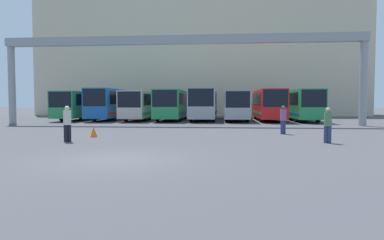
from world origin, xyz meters
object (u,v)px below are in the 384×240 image
object	(u,v)px
bus_slot_2	(143,104)
bus_slot_5	(236,104)
traffic_cone	(94,132)
bus_slot_7	(300,103)
bus_slot_3	(173,103)
bus_slot_0	(84,104)
pedestrian_mid_right	(67,123)
pedestrian_near_left	(328,124)
bus_slot_1	(115,102)
pedestrian_mid_left	(283,119)
bus_slot_6	(268,103)
bus_slot_4	(204,103)

from	to	relation	value
bus_slot_2	bus_slot_5	size ratio (longest dim) A/B	1.04
traffic_cone	bus_slot_7	bearing A→B (deg)	50.52
bus_slot_3	bus_slot_7	xyz separation A→B (m)	(13.56, 0.53, -0.00)
bus_slot_0	pedestrian_mid_right	bearing A→B (deg)	-69.41
bus_slot_2	pedestrian_near_left	size ratio (longest dim) A/B	6.77
bus_slot_1	pedestrian_near_left	distance (m)	27.03
bus_slot_1	pedestrian_mid_left	distance (m)	22.78
bus_slot_2	bus_slot_5	world-z (taller)	bus_slot_2
bus_slot_1	bus_slot_3	world-z (taller)	bus_slot_1
pedestrian_near_left	traffic_cone	size ratio (longest dim) A/B	2.86
bus_slot_1	bus_slot_6	distance (m)	16.98
pedestrian_mid_left	bus_slot_3	bearing A→B (deg)	89.29
bus_slot_5	traffic_cone	size ratio (longest dim) A/B	18.67
bus_slot_4	bus_slot_6	xyz separation A→B (m)	(6.78, -0.32, -0.06)
bus_slot_4	pedestrian_mid_left	distance (m)	16.59
bus_slot_3	pedestrian_mid_right	size ratio (longest dim) A/B	5.80
bus_slot_0	bus_slot_1	distance (m)	3.41
pedestrian_mid_right	bus_slot_6	bearing A→B (deg)	-166.18
bus_slot_1	bus_slot_3	bearing A→B (deg)	-8.52
bus_slot_0	bus_slot_2	bearing A→B (deg)	-0.03
bus_slot_0	bus_slot_1	xyz separation A→B (m)	(3.39, 0.38, 0.15)
bus_slot_3	pedestrian_mid_left	distance (m)	17.81
bus_slot_5	bus_slot_1	bearing A→B (deg)	177.48
bus_slot_0	traffic_cone	world-z (taller)	bus_slot_0
pedestrian_mid_right	traffic_cone	bearing A→B (deg)	-145.52
bus_slot_2	traffic_cone	bearing A→B (deg)	-85.20
bus_slot_0	bus_slot_7	world-z (taller)	bus_slot_7
bus_slot_0	bus_slot_5	world-z (taller)	bus_slot_5
bus_slot_5	bus_slot_7	bearing A→B (deg)	0.96
bus_slot_0	bus_slot_7	xyz separation A→B (m)	(23.72, -0.10, 0.07)
bus_slot_3	bus_slot_4	world-z (taller)	bus_slot_4
pedestrian_mid_left	traffic_cone	bearing A→B (deg)	163.07
pedestrian_mid_left	bus_slot_4	bearing A→B (deg)	78.69
pedestrian_mid_left	bus_slot_6	bearing A→B (deg)	54.50
bus_slot_2	bus_slot_3	xyz separation A→B (m)	(3.39, -0.63, 0.07)
pedestrian_mid_right	pedestrian_mid_left	size ratio (longest dim) A/B	1.02
bus_slot_0	bus_slot_2	world-z (taller)	bus_slot_2
bus_slot_0	pedestrian_near_left	world-z (taller)	bus_slot_0
bus_slot_2	pedestrian_mid_right	xyz separation A→B (m)	(1.14, -21.07, -0.82)
bus_slot_3	bus_slot_7	distance (m)	13.57
bus_slot_6	pedestrian_mid_right	bearing A→B (deg)	-121.35
bus_slot_7	bus_slot_1	bearing A→B (deg)	178.64
bus_slot_2	pedestrian_mid_right	size ratio (longest dim) A/B	6.50
bus_slot_4	pedestrian_near_left	size ratio (longest dim) A/B	6.34
bus_slot_0	pedestrian_mid_left	size ratio (longest dim) A/B	6.64
bus_slot_4	bus_slot_7	world-z (taller)	bus_slot_4
bus_slot_0	bus_slot_6	xyz separation A→B (m)	(20.33, -0.69, 0.08)
bus_slot_2	bus_slot_7	distance (m)	16.95
bus_slot_1	bus_slot_2	world-z (taller)	bus_slot_1
bus_slot_3	bus_slot_1	bearing A→B (deg)	171.48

